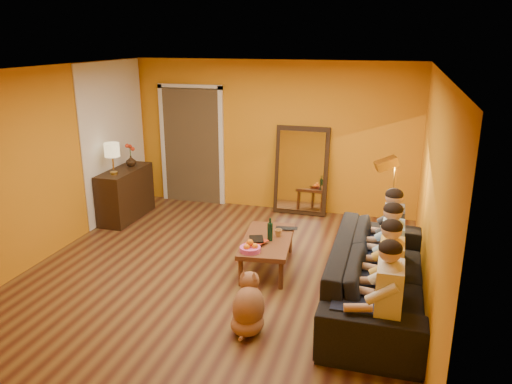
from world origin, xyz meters
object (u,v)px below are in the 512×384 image
(sideboard, at_px, (126,194))
(sofa, at_px, (377,275))
(person_mid_right, at_px, (391,254))
(person_far_right, at_px, (392,236))
(person_far_left, at_px, (388,302))
(floor_lamp, at_px, (392,212))
(laptop, at_px, (286,230))
(table_lamp, at_px, (113,159))
(coffee_table, at_px, (267,253))
(tumbler, at_px, (278,233))
(dog, at_px, (249,303))
(wine_bottle, at_px, (270,229))
(person_mid_left, at_px, (390,276))
(vase, at_px, (131,161))
(mirror_frame, at_px, (301,171))

(sideboard, distance_m, sofa, 4.60)
(person_mid_right, bearing_deg, person_far_right, 90.00)
(person_far_left, xyz_separation_m, person_far_right, (0.00, 1.65, 0.00))
(sideboard, height_order, sofa, sideboard)
(floor_lamp, bearing_deg, person_far_left, -106.84)
(sideboard, relative_size, person_far_left, 0.97)
(person_mid_right, relative_size, laptop, 4.04)
(table_lamp, height_order, floor_lamp, floor_lamp)
(coffee_table, xyz_separation_m, floor_lamp, (1.55, 0.65, 0.51))
(sideboard, height_order, tumbler, sideboard)
(sideboard, height_order, person_far_left, person_far_left)
(person_mid_right, xyz_separation_m, tumbler, (-1.46, 0.61, -0.14))
(sofa, distance_m, laptop, 1.58)
(dog, bearing_deg, table_lamp, 142.74)
(person_mid_right, bearing_deg, sideboard, 158.79)
(wine_bottle, bearing_deg, person_far_right, 4.15)
(person_mid_left, bearing_deg, floor_lamp, 91.02)
(floor_lamp, bearing_deg, table_lamp, 159.00)
(coffee_table, height_order, laptop, laptop)
(laptop, bearing_deg, table_lamp, 160.89)
(wine_bottle, bearing_deg, sofa, -21.04)
(person_mid_left, bearing_deg, wine_bottle, 147.14)
(coffee_table, relative_size, vase, 6.82)
(sofa, xyz_separation_m, person_mid_right, (0.13, 0.10, 0.23))
(sideboard, bearing_deg, mirror_frame, 21.16)
(dog, bearing_deg, vase, 136.87)
(dog, bearing_deg, mirror_frame, 94.45)
(table_lamp, bearing_deg, person_far_right, -10.95)
(person_mid_left, bearing_deg, mirror_frame, 115.41)
(floor_lamp, distance_m, person_far_left, 2.24)
(dog, bearing_deg, wine_bottle, 97.24)
(sideboard, bearing_deg, sofa, -22.95)
(sofa, relative_size, person_far_left, 2.14)
(coffee_table, relative_size, wine_bottle, 3.94)
(wine_bottle, bearing_deg, tumbler, 67.62)
(sideboard, bearing_deg, laptop, -16.10)
(sideboard, distance_m, wine_bottle, 3.11)
(floor_lamp, bearing_deg, tumbler, -177.31)
(dog, xyz_separation_m, person_mid_left, (1.39, 0.45, 0.29))
(floor_lamp, xyz_separation_m, tumbler, (-1.43, -0.53, -0.25))
(vase, bearing_deg, dog, -44.65)
(sideboard, xyz_separation_m, vase, (0.00, 0.25, 0.51))
(person_mid_right, bearing_deg, table_lamp, 162.29)
(sideboard, distance_m, person_far_right, 4.52)
(mirror_frame, relative_size, floor_lamp, 1.06)
(sideboard, distance_m, person_mid_right, 4.69)
(mirror_frame, height_order, vase, mirror_frame)
(person_far_left, distance_m, laptop, 2.40)
(sideboard, bearing_deg, dog, -42.11)
(table_lamp, distance_m, wine_bottle, 3.04)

